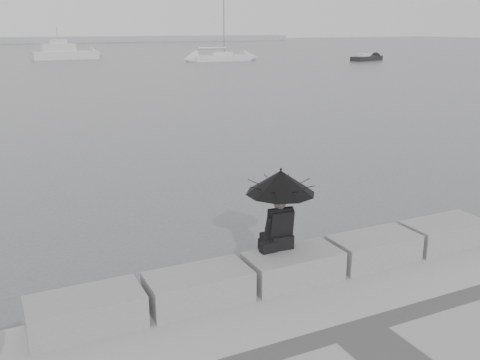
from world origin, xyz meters
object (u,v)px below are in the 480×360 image
sailboat_right (221,57)px  motor_cruiser (65,53)px  small_motorboat (367,58)px  seated_person (281,191)px

sailboat_right → motor_cruiser: (-18.41, 13.16, 0.37)m
motor_cruiser → small_motorboat: size_ratio=1.59×
seated_person → sailboat_right: size_ratio=0.11×
small_motorboat → motor_cruiser: bearing=132.6°
seated_person → sailboat_right: sailboat_right is taller
seated_person → small_motorboat: 68.85m
sailboat_right → motor_cruiser: sailboat_right is taller
motor_cruiser → sailboat_right: bearing=-39.5°
motor_cruiser → small_motorboat: 42.47m
sailboat_right → small_motorboat: sailboat_right is taller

